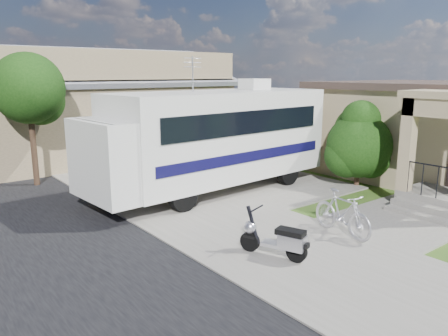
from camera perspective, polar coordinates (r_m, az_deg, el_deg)
ground at (r=11.05m, az=10.19°, el=-8.46°), size 120.00×120.00×0.00m
sidewalk_slab at (r=18.54m, az=-15.68°, el=-0.13°), size 4.00×80.00×0.06m
driveway_slab at (r=15.14m, az=1.31°, el=-2.44°), size 7.00×6.00×0.05m
walk_slab at (r=12.85m, az=22.62°, el=-6.14°), size 4.00×3.00×0.05m
house at (r=18.71m, az=25.59°, el=4.67°), size 9.47×7.80×3.54m
warehouse at (r=22.28m, az=-17.55°, el=6.89°), size 12.50×8.40×5.04m
street_tree_a at (r=16.40m, az=-23.88°, el=9.08°), size 2.44×2.40×4.58m
motorhome at (r=14.27m, az=-1.57°, el=4.16°), size 8.60×3.21×4.33m
shrub at (r=15.77m, az=17.16°, el=3.20°), size 2.44×2.33×2.99m
scooter at (r=9.35m, az=7.03°, el=-9.24°), size 0.81×1.52×1.03m
bicycle at (r=10.89m, az=15.16°, el=-6.01°), size 0.72×1.85×1.08m
garden_hose at (r=13.68m, az=22.38°, el=-4.75°), size 0.39×0.39×0.17m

